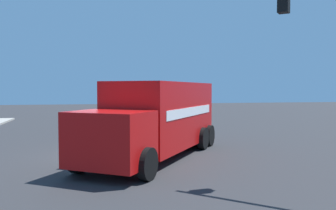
% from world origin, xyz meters
% --- Properties ---
extents(ground_plane, '(100.00, 100.00, 0.00)m').
position_xyz_m(ground_plane, '(0.00, 0.00, 0.00)').
color(ground_plane, '#2B2B2D').
extents(delivery_truck, '(8.38, 6.89, 3.01)m').
position_xyz_m(delivery_truck, '(0.80, 2.16, 1.56)').
color(delivery_truck, red).
rests_on(delivery_truck, ground).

